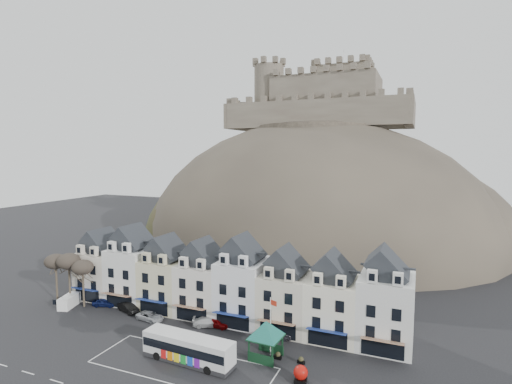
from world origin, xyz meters
TOP-DOWN VIEW (x-y plane):
  - ground at (0.00, 0.00)m, footprint 300.00×300.00m
  - coach_bay_markings at (2.00, 1.25)m, footprint 22.00×7.50m
  - townhouse_terrace at (0.15, 15.97)m, footprint 54.40×9.35m
  - castle_hill at (1.25, 68.95)m, footprint 100.00×76.00m
  - castle at (0.51, 75.93)m, footprint 50.20×22.20m
  - tree_left_far at (-29.00, 10.50)m, footprint 3.61×3.61m
  - tree_left_mid at (-26.00, 10.50)m, footprint 3.78×3.78m
  - tree_left_near at (-23.00, 10.50)m, footprint 3.43×3.43m
  - bus at (2.28, 2.14)m, footprint 11.91×3.42m
  - bus_shelter at (10.60, 6.54)m, footprint 7.54×7.54m
  - red_buoy at (16.00, 3.19)m, footprint 1.59×1.59m
  - flagpole at (10.90, 7.48)m, footprint 1.00×0.47m
  - white_van at (-25.21, 9.50)m, footprint 2.96×4.45m
  - planter_west at (12.00, 7.00)m, footprint 0.91×0.63m
  - planter_east at (14.94, 7.00)m, footprint 0.98×0.75m
  - car_navy at (-20.00, 11.89)m, footprint 4.15×2.61m
  - car_black at (-14.80, 11.55)m, footprint 4.73×3.03m
  - car_silver at (-9.60, 10.24)m, footprint 4.64×2.63m
  - car_white at (-0.40, 11.82)m, footprint 4.98×3.64m
  - car_maroon at (0.80, 12.00)m, footprint 3.76×1.59m
  - car_charcoal at (10.00, 12.00)m, footprint 4.37×2.34m

SIDE VIEW (x-z plane):
  - ground at x=0.00m, z-range 0.00..0.00m
  - coach_bay_markings at x=2.00m, z-range -0.01..0.01m
  - castle_hill at x=1.25m, z-range -33.89..34.11m
  - planter_east at x=14.94m, z-range -0.02..0.87m
  - planter_west at x=12.00m, z-range -0.02..0.89m
  - car_silver at x=-9.60m, z-range 0.00..1.24m
  - car_maroon at x=0.80m, z-range 0.00..1.27m
  - car_navy at x=-20.00m, z-range 0.00..1.32m
  - car_white at x=-0.40m, z-range 0.00..1.34m
  - car_charcoal at x=10.00m, z-range 0.00..1.37m
  - car_black at x=-14.80m, z-range 0.00..1.47m
  - white_van at x=-25.21m, z-range 0.00..1.88m
  - red_buoy at x=16.00m, z-range 0.02..1.99m
  - bus at x=2.28m, z-range 0.18..3.50m
  - bus_shelter at x=10.60m, z-range 1.32..6.12m
  - flagpole at x=10.90m, z-range 0.53..7.95m
  - townhouse_terrace at x=0.15m, z-range -0.60..11.20m
  - tree_left_near at x=-23.00m, z-range 2.64..10.47m
  - tree_left_far at x=-29.00m, z-range 2.78..11.02m
  - tree_left_mid at x=-26.00m, z-range 2.92..11.56m
  - castle at x=0.51m, z-range 29.19..51.19m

